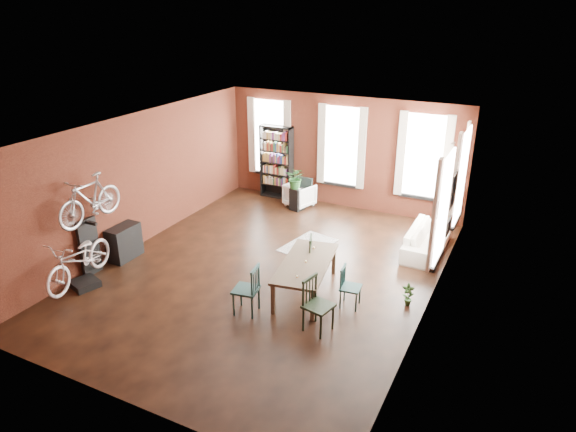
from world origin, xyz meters
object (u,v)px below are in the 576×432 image
Objects in this scene: white_armchair at (300,194)px; bike_trainer at (85,284)px; dining_chair_a at (246,289)px; plant_stand at (297,199)px; dining_chair_b at (301,257)px; cream_sofa at (428,235)px; dining_chair_d at (351,287)px; dining_table at (306,277)px; bookshelf at (277,162)px; console_table at (124,242)px; dining_chair_c at (319,306)px; bicycle_floor at (76,239)px.

white_armchair reaches higher than bike_trainer.
dining_chair_a is at bearing 11.23° from bike_trainer.
bike_trainer is 0.77× the size of plant_stand.
dining_chair_b is at bearing 134.30° from white_armchair.
cream_sofa is 4.12× the size of bike_trainer.
dining_chair_b is at bearing 59.82° from dining_chair_d.
plant_stand is at bearing 108.00° from dining_table.
plant_stand is at bearing -173.17° from dining_chair_b.
bookshelf is 2.95× the size of white_armchair.
console_table is at bearing -96.35° from dining_chair_b.
dining_chair_a is 1.34× the size of white_armchair.
white_armchair is at bearing 65.07° from console_table.
bicycle_floor reaches higher than dining_chair_c.
dining_chair_c reaches higher than dining_chair_a.
console_table is (-4.07, -0.99, -0.09)m from dining_chair_b.
dining_chair_d is 3.22m from cream_sofa.
plant_stand is 0.34× the size of bicycle_floor.
white_armchair is at bearing -174.12° from dining_chair_a.
console_table reaches higher than dining_table.
dining_chair_d reaches higher than console_table.
dining_table is at bearing 13.11° from dining_chair_b.
console_table is at bearing -117.02° from plant_stand.
white_armchair is at bearing 71.53° from bike_trainer.
bicycle_floor reaches higher than plant_stand.
bike_trainer is at bearing -99.62° from bookshelf.
dining_table is 2.44× the size of dining_chair_d.
dining_chair_a is 4.91m from cream_sofa.
plant_stand is at bearing -173.89° from dining_chair_a.
bike_trainer is (-2.07, -6.21, -0.30)m from white_armchair.
dining_chair_a reaches higher than plant_stand.
bookshelf is at bearing 34.74° from dining_chair_d.
dining_chair_b is 1.92× the size of bike_trainer.
dining_chair_c is (0.76, -1.10, 0.17)m from dining_table.
bookshelf is at bearing -166.70° from dining_chair_a.
bookshelf is at bearing -3.56° from white_armchair.
cream_sofa is (2.53, 4.20, -0.09)m from dining_chair_a.
dining_chair_c reaches higher than plant_stand.
bookshelf reaches higher than dining_chair_a.
dining_chair_c reaches higher than bike_trainer.
dining_chair_c is at bearing -6.94° from console_table.
bookshelf reaches higher than dining_table.
cream_sofa is 7.15m from console_table.
plant_stand is (-2.12, 4.03, -0.02)m from dining_table.
dining_table is at bearing 6.10° from console_table.
bicycle_floor is at bearing 90.08° from white_armchair.
dining_chair_a reaches higher than dining_table.
dining_table is 4.65m from bike_trainer.
dining_chair_c is 1.05m from dining_chair_d.
dining_chair_a is at bearing 148.90° from cream_sofa.
dining_table is at bearing 14.81° from bicycle_floor.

